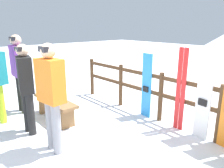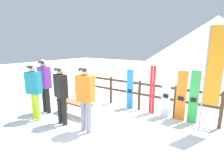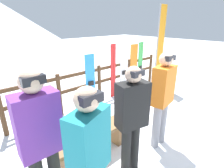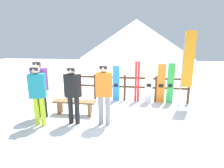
# 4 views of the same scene
# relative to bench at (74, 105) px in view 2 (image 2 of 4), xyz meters

# --- Properties ---
(ground_plane) EXTENTS (40.00, 40.00, 0.00)m
(ground_plane) POSITION_rel_bench_xyz_m (1.52, -0.44, -0.35)
(ground_plane) COLOR white
(mountain_backdrop) EXTENTS (18.00, 18.00, 6.00)m
(mountain_backdrop) POSITION_rel_bench_xyz_m (1.52, 23.70, 2.65)
(mountain_backdrop) COLOR silver
(mountain_backdrop) RESTS_ON ground
(fence) EXTENTS (5.07, 0.10, 1.06)m
(fence) POSITION_rel_bench_xyz_m (1.52, 1.70, 0.28)
(fence) COLOR #4C331E
(fence) RESTS_ON ground
(bench) EXTENTS (1.38, 0.36, 0.48)m
(bench) POSITION_rel_bench_xyz_m (0.00, 0.00, 0.00)
(bench) COLOR brown
(bench) RESTS_ON ground
(person_black) EXTENTS (0.48, 0.34, 1.70)m
(person_black) POSITION_rel_bench_xyz_m (0.23, -0.65, 0.64)
(person_black) COLOR black
(person_black) RESTS_ON ground
(person_orange) EXTENTS (0.49, 0.31, 1.77)m
(person_orange) POSITION_rel_bench_xyz_m (1.11, -0.58, 0.67)
(person_orange) COLOR gray
(person_orange) RESTS_ON ground
(person_teal) EXTENTS (0.48, 0.36, 1.73)m
(person_teal) POSITION_rel_bench_xyz_m (-0.69, -0.92, 0.66)
(person_teal) COLOR #B7D826
(person_teal) RESTS_ON ground
(person_purple) EXTENTS (0.45, 0.26, 1.82)m
(person_purple) POSITION_rel_bench_xyz_m (-0.94, -0.37, 0.71)
(person_purple) COLOR black
(person_purple) RESTS_ON ground
(snowboard_blue) EXTENTS (0.28, 0.08, 1.43)m
(snowboard_blue) POSITION_rel_bench_xyz_m (1.16, 1.64, 0.36)
(snowboard_blue) COLOR #288CE0
(snowboard_blue) RESTS_ON ground
(ski_pair_red) EXTENTS (0.20, 0.02, 1.63)m
(ski_pair_red) POSITION_rel_bench_xyz_m (2.01, 1.64, 0.46)
(ski_pair_red) COLOR red
(ski_pair_red) RESTS_ON ground
(snowboard_white) EXTENTS (0.30, 0.09, 1.54)m
(snowboard_white) POSITION_rel_bench_xyz_m (2.47, 1.64, 0.41)
(snowboard_white) COLOR white
(snowboard_white) RESTS_ON ground
(snowboard_orange) EXTENTS (0.31, 0.08, 1.54)m
(snowboard_orange) POSITION_rel_bench_xyz_m (2.94, 1.64, 0.41)
(snowboard_orange) COLOR orange
(snowboard_orange) RESTS_ON ground
(snowboard_green) EXTENTS (0.27, 0.09, 1.58)m
(snowboard_green) POSITION_rel_bench_xyz_m (3.29, 1.64, 0.43)
(snowboard_green) COLOR green
(snowboard_green) RESTS_ON ground
(rental_flag) EXTENTS (0.40, 0.04, 2.73)m
(rental_flag) POSITION_rel_bench_xyz_m (3.70, 1.20, 1.27)
(rental_flag) COLOR #99999E
(rental_flag) RESTS_ON ground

